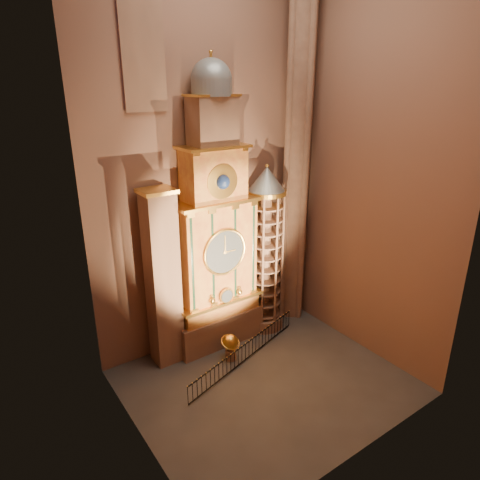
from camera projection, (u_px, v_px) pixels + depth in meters
floor at (266, 382)px, 23.18m from camera, size 14.00×14.00×0.00m
wall_back at (204, 163)px, 23.96m from camera, size 22.00×0.00×22.00m
wall_left at (122, 207)px, 15.59m from camera, size 0.00×22.00×22.00m
wall_right at (372, 166)px, 23.11m from camera, size 0.00×22.00×22.00m
astronomical_clock at (215, 241)px, 24.67m from camera, size 5.60×2.41×16.70m
portrait_tower at (163, 279)px, 23.39m from camera, size 1.80×1.60×10.20m
stair_turret at (265, 252)px, 26.84m from camera, size 2.50×2.50×10.80m
gothic_pier at (297, 156)px, 26.47m from camera, size 2.04×2.04×22.00m
stained_glass_window at (143, 55)px, 20.26m from camera, size 2.20×0.14×5.20m
celestial_globe at (230, 345)px, 24.77m from camera, size 1.26×1.21×1.62m
iron_railing at (245, 352)px, 24.72m from camera, size 9.04×2.79×1.13m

